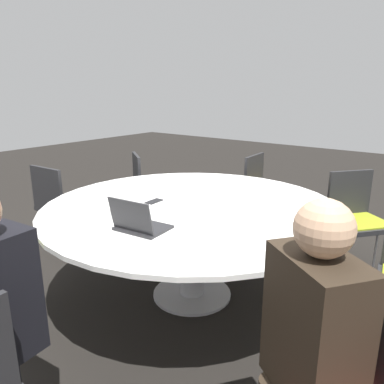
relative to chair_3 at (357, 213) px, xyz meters
name	(u,v)px	position (x,y,z in m)	size (l,w,h in m)	color
ground_plane	(192,294)	(1.20, -0.87, -0.53)	(16.00, 16.00, 0.00)	black
conference_table	(192,217)	(1.20, -0.87, 0.11)	(2.17, 2.17, 0.74)	#B7B7BC
chair_3	(357,213)	(0.00, 0.00, 0.00)	(0.61, 0.60, 0.87)	#262628
chair_4	(264,188)	(-0.27, -1.02, 0.00)	(0.46, 0.44, 0.87)	#262628
chair_5	(149,185)	(0.38, -2.10, 0.00)	(0.60, 0.60, 0.87)	#262628
chair_6	(60,201)	(1.34, -2.34, 0.00)	(0.44, 0.46, 0.87)	#262628
person_1	(309,337)	(2.12, 0.36, 0.19)	(0.39, 0.42, 1.22)	#2D2319
laptop	(138,223)	(1.80, -0.81, 0.26)	(0.28, 0.32, 0.21)	#232326
coffee_cup	(107,215)	(1.80, -1.09, 0.25)	(0.08, 0.08, 0.09)	white
cell_phone	(154,201)	(1.31, -1.14, 0.21)	(0.14, 0.08, 0.01)	black
handbag	(319,230)	(-0.41, -0.44, -0.39)	(0.36, 0.16, 0.28)	black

